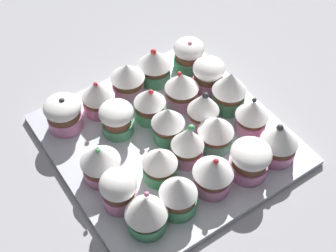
% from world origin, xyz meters
% --- Properties ---
extents(ground_plane, '(1.80, 1.80, 0.03)m').
position_xyz_m(ground_plane, '(0.00, 0.00, -0.01)').
color(ground_plane, '#9E9EA3').
extents(baking_tray, '(0.38, 0.38, 0.01)m').
position_xyz_m(baking_tray, '(0.00, 0.00, 0.01)').
color(baking_tray, silver).
rests_on(baking_tray, ground_plane).
extents(cupcake_0, '(0.06, 0.06, 0.08)m').
position_xyz_m(cupcake_0, '(-0.13, -0.13, 0.05)').
color(cupcake_0, pink).
rests_on(cupcake_0, baking_tray).
extents(cupcake_1, '(0.06, 0.06, 0.07)m').
position_xyz_m(cupcake_1, '(-0.07, -0.13, 0.05)').
color(cupcake_1, pink).
rests_on(cupcake_1, baking_tray).
extents(cupcake_2, '(0.06, 0.06, 0.08)m').
position_xyz_m(cupcake_2, '(-0.00, -0.13, 0.05)').
color(cupcake_2, '#4C9E6B').
rests_on(cupcake_2, baking_tray).
extents(cupcake_3, '(0.06, 0.06, 0.07)m').
position_xyz_m(cupcake_3, '(0.06, -0.13, 0.05)').
color(cupcake_3, pink).
rests_on(cupcake_3, baking_tray).
extents(cupcake_4, '(0.06, 0.06, 0.07)m').
position_xyz_m(cupcake_4, '(0.13, -0.13, 0.05)').
color(cupcake_4, '#4C9E6B').
rests_on(cupcake_4, baking_tray).
extents(cupcake_5, '(0.07, 0.07, 0.07)m').
position_xyz_m(cupcake_5, '(-0.13, -0.07, 0.05)').
color(cupcake_5, pink).
rests_on(cupcake_5, baking_tray).
extents(cupcake_6, '(0.06, 0.06, 0.07)m').
position_xyz_m(cupcake_6, '(-0.06, -0.06, 0.05)').
color(cupcake_6, '#4C9E6B').
rests_on(cupcake_6, baking_tray).
extents(cupcake_7, '(0.06, 0.06, 0.08)m').
position_xyz_m(cupcake_7, '(-0.01, -0.07, 0.05)').
color(cupcake_7, pink).
rests_on(cupcake_7, baking_tray).
extents(cupcake_8, '(0.06, 0.06, 0.07)m').
position_xyz_m(cupcake_8, '(0.06, -0.07, 0.05)').
color(cupcake_8, pink).
rests_on(cupcake_8, baking_tray).
extents(cupcake_9, '(0.06, 0.06, 0.08)m').
position_xyz_m(cupcake_9, '(0.13, -0.06, 0.05)').
color(cupcake_9, '#4C9E6B').
rests_on(cupcake_9, baking_tray).
extents(cupcake_10, '(0.06, 0.06, 0.08)m').
position_xyz_m(cupcake_10, '(-0.12, 0.00, 0.05)').
color(cupcake_10, pink).
rests_on(cupcake_10, baking_tray).
extents(cupcake_11, '(0.05, 0.05, 0.08)m').
position_xyz_m(cupcake_11, '(-0.06, -0.00, 0.05)').
color(cupcake_11, pink).
rests_on(cupcake_11, baking_tray).
extents(cupcake_12, '(0.06, 0.06, 0.07)m').
position_xyz_m(cupcake_12, '(-0.00, 0.00, 0.05)').
color(cupcake_12, '#4C9E6B').
rests_on(cupcake_12, baking_tray).
extents(cupcake_13, '(0.06, 0.06, 0.07)m').
position_xyz_m(cupcake_13, '(0.06, 0.00, 0.05)').
color(cupcake_13, '#4C9E6B').
rests_on(cupcake_13, baking_tray).
extents(cupcake_14, '(0.06, 0.06, 0.07)m').
position_xyz_m(cupcake_14, '(0.13, 0.00, 0.05)').
color(cupcake_14, pink).
rests_on(cupcake_14, baking_tray).
extents(cupcake_15, '(0.06, 0.06, 0.08)m').
position_xyz_m(cupcake_15, '(-0.12, 0.07, 0.05)').
color(cupcake_15, '#4C9E6B').
rests_on(cupcake_15, baking_tray).
extents(cupcake_16, '(0.06, 0.06, 0.07)m').
position_xyz_m(cupcake_16, '(-0.06, 0.06, 0.05)').
color(cupcake_16, '#4C9E6B').
rests_on(cupcake_16, baking_tray).
extents(cupcake_17, '(0.06, 0.06, 0.06)m').
position_xyz_m(cupcake_17, '(0.06, 0.06, 0.05)').
color(cupcake_17, '#4C9E6B').
rests_on(cupcake_17, baking_tray).
extents(cupcake_18, '(0.06, 0.06, 0.07)m').
position_xyz_m(cupcake_18, '(0.12, 0.07, 0.05)').
color(cupcake_18, pink).
rests_on(cupcake_18, baking_tray).
extents(cupcake_19, '(0.06, 0.06, 0.08)m').
position_xyz_m(cupcake_19, '(-0.12, 0.12, 0.05)').
color(cupcake_19, '#4C9E6B').
rests_on(cupcake_19, baking_tray).
extents(cupcake_20, '(0.06, 0.06, 0.07)m').
position_xyz_m(cupcake_20, '(-0.07, 0.13, 0.05)').
color(cupcake_20, pink).
rests_on(cupcake_20, baking_tray).
extents(cupcake_21, '(0.06, 0.06, 0.08)m').
position_xyz_m(cupcake_21, '(-0.01, 0.13, 0.05)').
color(cupcake_21, pink).
rests_on(cupcake_21, baking_tray).
extents(cupcake_22, '(0.07, 0.07, 0.07)m').
position_xyz_m(cupcake_22, '(0.12, 0.13, 0.05)').
color(cupcake_22, pink).
rests_on(cupcake_22, baking_tray).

